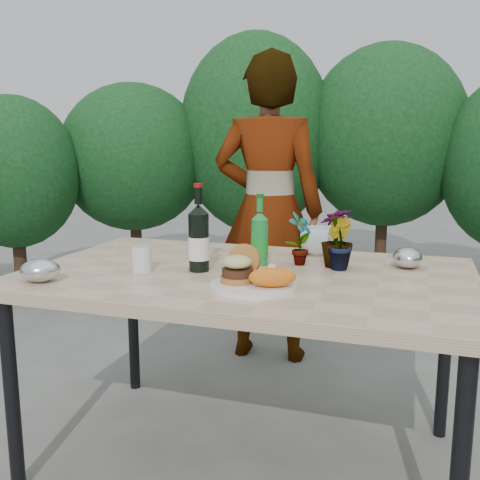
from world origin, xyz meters
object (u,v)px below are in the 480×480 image
(patio_table, at_px, (247,287))
(person, at_px, (268,210))
(dinner_plate, at_px, (253,286))
(wine_bottle, at_px, (199,239))

(patio_table, xyz_separation_m, person, (-0.20, 1.04, 0.15))
(patio_table, distance_m, dinner_plate, 0.24)
(person, bearing_deg, patio_table, 96.38)
(dinner_plate, bearing_deg, patio_table, 112.80)
(wine_bottle, distance_m, person, 1.09)
(person, bearing_deg, wine_bottle, 87.12)
(patio_table, distance_m, wine_bottle, 0.25)
(dinner_plate, distance_m, person, 1.29)
(wine_bottle, bearing_deg, patio_table, 11.24)
(dinner_plate, height_order, wine_bottle, wine_bottle)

